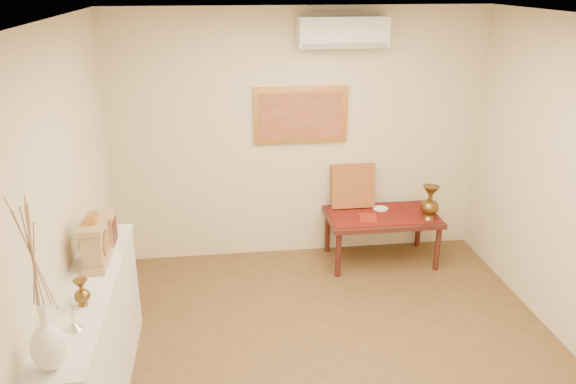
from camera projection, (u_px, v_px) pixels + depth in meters
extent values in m
plane|color=brown|center=(341.00, 378.00, 4.44)|extent=(4.50, 4.50, 0.00)
plane|color=silver|center=(356.00, 23.00, 3.46)|extent=(4.50, 4.50, 0.00)
cube|color=beige|center=(300.00, 137.00, 6.03)|extent=(4.00, 0.02, 2.70)
cube|color=beige|center=(52.00, 239.00, 3.71)|extent=(0.02, 4.50, 2.70)
cube|color=maroon|center=(382.00, 214.00, 6.08)|extent=(1.14, 0.59, 0.01)
cylinder|color=white|center=(380.00, 209.00, 6.21)|extent=(0.16, 0.16, 0.01)
cube|color=maroon|center=(368.00, 218.00, 5.96)|extent=(0.22, 0.28, 0.01)
cube|color=maroon|center=(353.00, 186.00, 6.20)|extent=(0.48, 0.20, 0.49)
cube|color=silver|center=(96.00, 347.00, 4.04)|extent=(0.35, 2.00, 0.95)
cube|color=silver|center=(87.00, 287.00, 3.87)|extent=(0.37, 2.02, 0.03)
cube|color=tan|center=(98.00, 261.00, 4.13)|extent=(0.16, 0.36, 0.05)
cube|color=tan|center=(95.00, 243.00, 4.08)|extent=(0.14, 0.30, 0.25)
cylinder|color=beige|center=(106.00, 243.00, 4.09)|extent=(0.01, 0.17, 0.17)
cylinder|color=#C2803E|center=(107.00, 243.00, 4.09)|extent=(0.01, 0.19, 0.19)
cube|color=tan|center=(93.00, 225.00, 4.03)|extent=(0.17, 0.34, 0.04)
cube|color=#C2803E|center=(92.00, 218.00, 4.01)|extent=(0.06, 0.11, 0.07)
cube|color=tan|center=(105.00, 231.00, 4.43)|extent=(0.15, 0.20, 0.22)
cube|color=#441914|center=(116.00, 236.00, 4.46)|extent=(0.01, 0.17, 0.09)
cube|color=#441914|center=(114.00, 224.00, 4.42)|extent=(0.01, 0.17, 0.09)
cube|color=tan|center=(103.00, 217.00, 4.39)|extent=(0.16, 0.21, 0.02)
cube|color=#441914|center=(382.00, 217.00, 6.09)|extent=(1.20, 0.70, 0.05)
cylinder|color=#441914|center=(338.00, 255.00, 5.85)|extent=(0.06, 0.06, 0.50)
cylinder|color=#441914|center=(437.00, 249.00, 5.98)|extent=(0.06, 0.06, 0.50)
cylinder|color=#441914|center=(327.00, 231.00, 6.39)|extent=(0.06, 0.06, 0.50)
cylinder|color=#441914|center=(419.00, 226.00, 6.52)|extent=(0.06, 0.06, 0.50)
cube|color=#C2803E|center=(301.00, 115.00, 5.91)|extent=(1.00, 0.05, 0.60)
cube|color=#A7593A|center=(301.00, 115.00, 5.89)|extent=(0.88, 0.01, 0.48)
cube|color=silver|center=(343.00, 32.00, 5.56)|extent=(0.90, 0.24, 0.30)
cube|color=gray|center=(345.00, 46.00, 5.49)|extent=(0.86, 0.02, 0.05)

